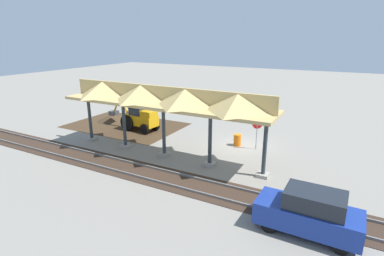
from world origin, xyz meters
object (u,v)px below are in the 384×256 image
object	(u,v)px
backhoe	(139,116)
traffic_barrel	(237,140)
distant_parked_car	(309,213)
stop_sign	(257,127)

from	to	relation	value
backhoe	traffic_barrel	distance (m)	9.15
distant_parked_car	traffic_barrel	bearing A→B (deg)	-54.16
stop_sign	backhoe	distance (m)	10.61
backhoe	distant_parked_car	world-z (taller)	backhoe
stop_sign	distant_parked_car	size ratio (longest dim) A/B	0.56
backhoe	traffic_barrel	world-z (taller)	backhoe
stop_sign	distant_parked_car	distance (m)	9.98
traffic_barrel	distant_parked_car	bearing A→B (deg)	125.84
distant_parked_car	traffic_barrel	world-z (taller)	distant_parked_car
stop_sign	backhoe	bearing A→B (deg)	1.16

